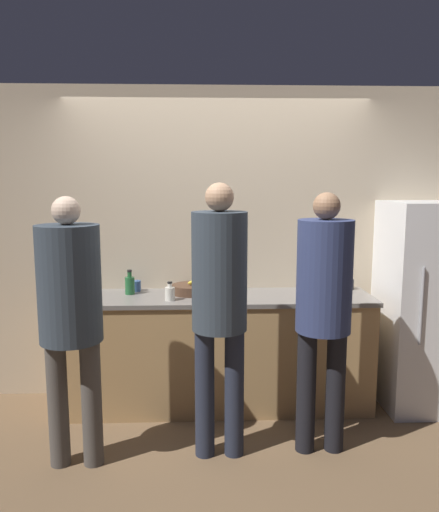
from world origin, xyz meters
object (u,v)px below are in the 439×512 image
(utensil_crock, at_px, (336,284))
(bottle_amber, at_px, (79,289))
(person_center, at_px, (219,296))
(bottle_green, at_px, (130,285))
(fruit_bowl, at_px, (191,289))
(bottle_clear, at_px, (170,293))
(person_right, at_px, (324,299))
(refrigerator, at_px, (430,305))
(cup_blue, at_px, (136,286))
(person_left, at_px, (70,305))
(cup_black, at_px, (349,284))

(utensil_crock, relative_size, bottle_amber, 2.00)
(person_center, distance_m, bottle_amber, 1.34)
(utensil_crock, distance_m, bottle_green, 1.68)
(fruit_bowl, distance_m, utensil_crock, 1.19)
(bottle_amber, bearing_deg, bottle_clear, -13.24)
(person_right, distance_m, bottle_clear, 1.19)
(bottle_clear, xyz_separation_m, bottle_amber, (-0.73, 0.17, 0.00))
(refrigerator, xyz_separation_m, cup_blue, (-2.39, 0.23, 0.13))
(bottle_green, bearing_deg, bottle_amber, -172.22)
(bottle_green, bearing_deg, person_center, -50.06)
(bottle_clear, bearing_deg, refrigerator, 3.07)
(cup_blue, bearing_deg, utensil_crock, -3.79)
(cup_blue, bearing_deg, refrigerator, -5.43)
(bottle_amber, bearing_deg, cup_blue, 21.00)
(person_left, xyz_separation_m, bottle_clear, (0.58, 0.68, -0.08))
(bottle_green, height_order, cup_black, bottle_green)
(person_left, distance_m, bottle_clear, 0.90)
(fruit_bowl, distance_m, bottle_clear, 0.27)
(person_center, relative_size, bottle_clear, 12.49)
(person_right, distance_m, bottle_amber, 1.93)
(cup_blue, bearing_deg, bottle_amber, -159.00)
(person_center, bearing_deg, refrigerator, 22.41)
(refrigerator, bearing_deg, bottle_green, 177.27)
(cup_blue, relative_size, cup_black, 1.03)
(person_center, bearing_deg, cup_black, 39.80)
(refrigerator, relative_size, person_left, 0.96)
(person_left, xyz_separation_m, utensil_crock, (1.93, 0.91, -0.07))
(utensil_crock, height_order, cup_blue, utensil_crock)
(person_right, distance_m, cup_blue, 1.63)
(bottle_green, bearing_deg, utensil_crock, 0.08)
(cup_blue, bearing_deg, bottle_clear, -48.30)
(utensil_crock, bearing_deg, person_right, -110.68)
(person_left, height_order, fruit_bowl, person_left)
(bottle_green, distance_m, bottle_amber, 0.40)
(bottle_green, height_order, bottle_amber, bottle_green)
(person_left, bearing_deg, person_right, 3.87)
(bottle_green, bearing_deg, bottle_clear, -34.03)
(bottle_green, relative_size, bottle_clear, 1.36)
(refrigerator, bearing_deg, person_left, -163.44)
(fruit_bowl, height_order, cup_black, fruit_bowl)
(fruit_bowl, xyz_separation_m, bottle_clear, (-0.16, -0.22, 0.02))
(refrigerator, bearing_deg, person_center, -157.59)
(person_center, relative_size, cup_black, 21.59)
(person_right, bearing_deg, bottle_clear, 151.38)
(cup_black, bearing_deg, bottle_green, -176.27)
(person_center, bearing_deg, cup_blue, 125.04)
(refrigerator, bearing_deg, fruit_bowl, 176.70)
(bottle_amber, xyz_separation_m, cup_black, (2.23, 0.17, -0.02))
(utensil_crock, xyz_separation_m, bottle_amber, (-2.08, -0.06, -0.01))
(refrigerator, height_order, person_right, person_right)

